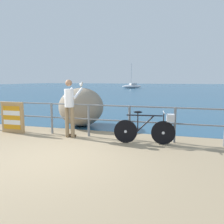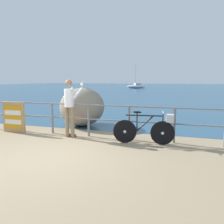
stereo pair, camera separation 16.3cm
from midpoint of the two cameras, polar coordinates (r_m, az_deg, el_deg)
ground_plane at (r=24.71m, az=11.17°, el=3.75°), size 120.00×120.00×0.10m
sea_surface at (r=52.44m, az=14.66°, el=5.95°), size 120.00×90.00×0.01m
promenade_railing at (r=7.19m, az=-5.26°, el=-1.10°), size 7.91×0.07×1.02m
bicycle at (r=6.39m, az=9.95°, el=-3.89°), size 1.69×0.48×0.92m
person_at_railing at (r=7.10m, az=-9.92°, el=1.63°), size 0.49×0.66×1.78m
folded_deckchair_stack at (r=8.38m, az=-22.86°, el=-1.17°), size 0.84×0.10×1.04m
breakwater_boulder_main at (r=8.87m, az=-6.92°, el=1.29°), size 1.69×1.84×1.47m
seagull at (r=8.86m, az=-6.95°, el=6.94°), size 0.27×0.30×0.23m
sailboat at (r=46.47m, az=6.22°, el=6.44°), size 4.13×3.92×4.90m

